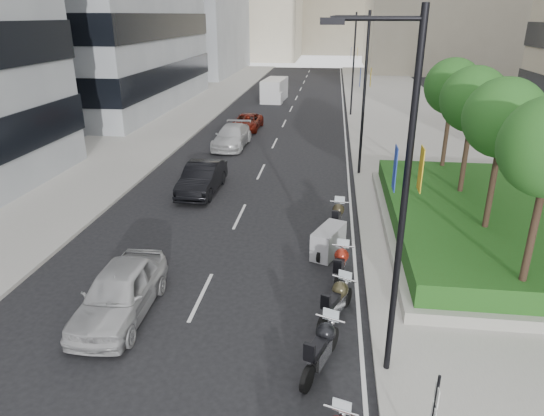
% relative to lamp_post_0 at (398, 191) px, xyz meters
% --- Properties ---
extents(ground, '(160.00, 160.00, 0.00)m').
position_rel_lamp_post_0_xyz_m(ground, '(-4.14, -1.00, -5.07)').
color(ground, black).
rests_on(ground, ground).
extents(sidewalk_right, '(10.00, 100.00, 0.15)m').
position_rel_lamp_post_0_xyz_m(sidewalk_right, '(4.86, 29.00, -4.99)').
color(sidewalk_right, '#9E9B93').
rests_on(sidewalk_right, ground).
extents(sidewalk_left, '(8.00, 100.00, 0.15)m').
position_rel_lamp_post_0_xyz_m(sidewalk_left, '(-16.14, 29.00, -4.99)').
color(sidewalk_left, '#9E9B93').
rests_on(sidewalk_left, ground).
extents(lane_edge, '(0.12, 100.00, 0.01)m').
position_rel_lamp_post_0_xyz_m(lane_edge, '(-0.44, 29.00, -5.06)').
color(lane_edge, silver).
rests_on(lane_edge, ground).
extents(lane_centre, '(0.12, 100.00, 0.01)m').
position_rel_lamp_post_0_xyz_m(lane_centre, '(-5.64, 29.00, -5.06)').
color(lane_centre, silver).
rests_on(lane_centre, ground).
extents(planter, '(10.00, 14.00, 0.40)m').
position_rel_lamp_post_0_xyz_m(planter, '(5.86, 9.00, -4.72)').
color(planter, '#9B9A90').
rests_on(planter, sidewalk_right).
extents(hedge, '(9.40, 13.40, 0.80)m').
position_rel_lamp_post_0_xyz_m(hedge, '(5.86, 9.00, -4.12)').
color(hedge, '#234413').
rests_on(hedge, planter).
extents(tree_1, '(2.80, 2.80, 6.30)m').
position_rel_lamp_post_0_xyz_m(tree_1, '(4.36, 7.00, 0.36)').
color(tree_1, '#332319').
rests_on(tree_1, planter).
extents(tree_2, '(2.80, 2.80, 6.30)m').
position_rel_lamp_post_0_xyz_m(tree_2, '(4.36, 11.00, 0.36)').
color(tree_2, '#332319').
rests_on(tree_2, planter).
extents(tree_3, '(2.80, 2.80, 6.30)m').
position_rel_lamp_post_0_xyz_m(tree_3, '(4.36, 15.00, 0.36)').
color(tree_3, '#332319').
rests_on(tree_3, planter).
extents(lamp_post_0, '(2.34, 0.45, 9.00)m').
position_rel_lamp_post_0_xyz_m(lamp_post_0, '(0.00, 0.00, 0.00)').
color(lamp_post_0, black).
rests_on(lamp_post_0, ground).
extents(lamp_post_1, '(2.34, 0.45, 9.00)m').
position_rel_lamp_post_0_xyz_m(lamp_post_1, '(0.00, 17.00, 0.00)').
color(lamp_post_1, black).
rests_on(lamp_post_1, ground).
extents(lamp_post_2, '(2.34, 0.45, 9.00)m').
position_rel_lamp_post_0_xyz_m(lamp_post_2, '(0.00, 35.00, 0.00)').
color(lamp_post_2, black).
rests_on(lamp_post_2, ground).
extents(motorcycle_2, '(1.10, 2.37, 1.23)m').
position_rel_lamp_post_0_xyz_m(motorcycle_2, '(-1.56, -0.05, -4.41)').
color(motorcycle_2, black).
rests_on(motorcycle_2, ground).
extents(motorcycle_3, '(1.16, 2.21, 1.18)m').
position_rel_lamp_post_0_xyz_m(motorcycle_3, '(-1.17, 2.27, -4.43)').
color(motorcycle_3, black).
rests_on(motorcycle_3, ground).
extents(motorcycle_4, '(0.79, 2.35, 1.17)m').
position_rel_lamp_post_0_xyz_m(motorcycle_4, '(-1.04, 4.54, -4.44)').
color(motorcycle_4, black).
rests_on(motorcycle_4, ground).
extents(motorcycle_5, '(1.39, 2.02, 1.14)m').
position_rel_lamp_post_0_xyz_m(motorcycle_5, '(-1.47, 6.60, -4.50)').
color(motorcycle_5, black).
rests_on(motorcycle_5, ground).
extents(motorcycle_6, '(0.81, 2.43, 1.21)m').
position_rel_lamp_post_0_xyz_m(motorcycle_6, '(-1.13, 8.79, -4.42)').
color(motorcycle_6, black).
rests_on(motorcycle_6, ground).
extents(car_a, '(1.99, 4.74, 1.60)m').
position_rel_lamp_post_0_xyz_m(car_a, '(-7.83, 1.69, -4.26)').
color(car_a, '#AFAFB1').
rests_on(car_a, ground).
extents(car_b, '(1.75, 4.77, 1.56)m').
position_rel_lamp_post_0_xyz_m(car_b, '(-8.20, 13.01, -4.28)').
color(car_b, black).
rests_on(car_b, ground).
extents(car_c, '(2.25, 5.26, 1.51)m').
position_rel_lamp_post_0_xyz_m(car_c, '(-8.53, 22.57, -4.31)').
color(car_c, '#BBBBBD').
rests_on(car_c, ground).
extents(car_d, '(2.25, 4.63, 1.27)m').
position_rel_lamp_post_0_xyz_m(car_d, '(-8.42, 28.12, -4.43)').
color(car_d, '#64150B').
rests_on(car_d, ground).
extents(delivery_van, '(2.47, 5.63, 2.31)m').
position_rel_lamp_post_0_xyz_m(delivery_van, '(-7.90, 42.65, -3.99)').
color(delivery_van, silver).
rests_on(delivery_van, ground).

